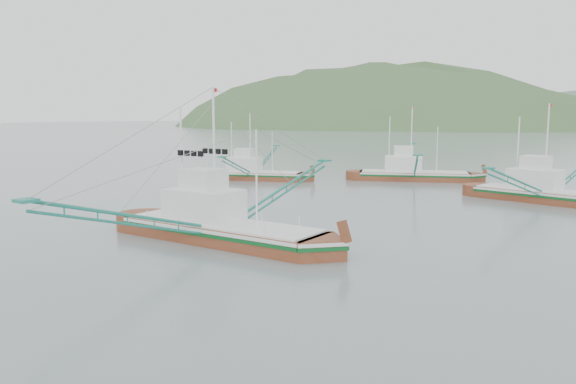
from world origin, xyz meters
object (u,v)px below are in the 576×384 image
Objects in this scene: bg_boat_far at (413,164)px; bg_boat_left at (253,165)px; bg_boat_right at (547,185)px; main_boat at (218,218)px.

bg_boat_left is at bearing -171.30° from bg_boat_far.
bg_boat_right is at bearing -52.38° from bg_boat_far.
bg_boat_right is at bearing 63.24° from main_boat.
bg_boat_far is 22.99m from bg_boat_left.
bg_boat_right is 1.14× the size of bg_boat_left.
main_boat is at bearing -104.62° from bg_boat_right.
bg_boat_right is 1.06× the size of bg_boat_far.
bg_boat_right is (15.51, 34.48, 0.12)m from main_boat.
bg_boat_far is (-19.89, 10.19, 0.43)m from bg_boat_right.
main_boat reaches higher than bg_boat_far.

